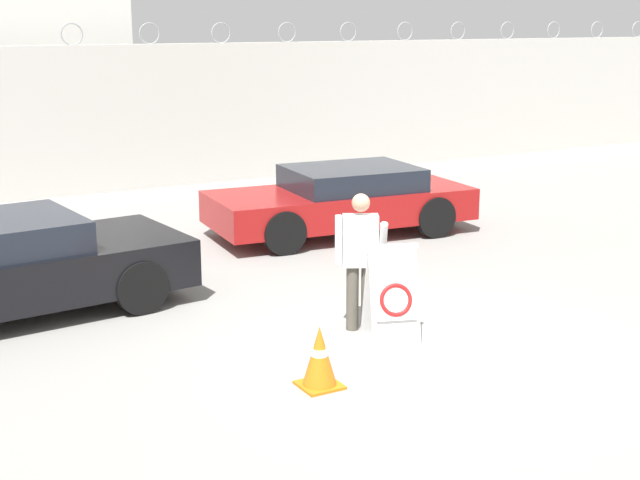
{
  "coord_description": "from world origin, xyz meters",
  "views": [
    {
      "loc": [
        -5.64,
        -7.91,
        3.7
      ],
      "look_at": [
        -0.48,
        1.25,
        1.08
      ],
      "focal_mm": 50.0,
      "sensor_mm": 36.0,
      "label": 1
    }
  ],
  "objects_px": {
    "security_guard": "(360,256)",
    "traffic_cone_near": "(320,357)",
    "parked_car_rear_sedan": "(342,200)",
    "barricade_sign": "(392,295)",
    "parked_car_front_coupe": "(6,266)"
  },
  "relations": [
    {
      "from": "security_guard",
      "to": "parked_car_rear_sedan",
      "type": "distance_m",
      "value": 4.98
    },
    {
      "from": "security_guard",
      "to": "traffic_cone_near",
      "type": "distance_m",
      "value": 1.91
    },
    {
      "from": "barricade_sign",
      "to": "traffic_cone_near",
      "type": "height_order",
      "value": "barricade_sign"
    },
    {
      "from": "security_guard",
      "to": "parked_car_front_coupe",
      "type": "distance_m",
      "value": 4.51
    },
    {
      "from": "security_guard",
      "to": "traffic_cone_near",
      "type": "bearing_deg",
      "value": -106.87
    },
    {
      "from": "traffic_cone_near",
      "to": "parked_car_rear_sedan",
      "type": "xyz_separation_m",
      "value": [
        3.63,
        5.65,
        0.29
      ]
    },
    {
      "from": "barricade_sign",
      "to": "security_guard",
      "type": "xyz_separation_m",
      "value": [
        -0.06,
        0.61,
        0.34
      ]
    },
    {
      "from": "traffic_cone_near",
      "to": "parked_car_front_coupe",
      "type": "xyz_separation_m",
      "value": [
        -2.34,
        3.94,
        0.33
      ]
    },
    {
      "from": "parked_car_front_coupe",
      "to": "parked_car_rear_sedan",
      "type": "bearing_deg",
      "value": 10.44
    },
    {
      "from": "traffic_cone_near",
      "to": "parked_car_rear_sedan",
      "type": "distance_m",
      "value": 6.72
    },
    {
      "from": "parked_car_front_coupe",
      "to": "traffic_cone_near",
      "type": "bearing_deg",
      "value": -64.78
    },
    {
      "from": "barricade_sign",
      "to": "parked_car_front_coupe",
      "type": "bearing_deg",
      "value": 157.22
    },
    {
      "from": "security_guard",
      "to": "parked_car_rear_sedan",
      "type": "bearing_deg",
      "value": 89.85
    },
    {
      "from": "parked_car_front_coupe",
      "to": "parked_car_rear_sedan",
      "type": "xyz_separation_m",
      "value": [
        5.98,
        1.71,
        -0.04
      ]
    },
    {
      "from": "barricade_sign",
      "to": "parked_car_rear_sedan",
      "type": "distance_m",
      "value": 5.48
    }
  ]
}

